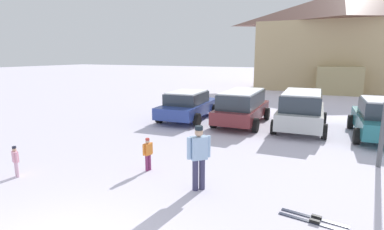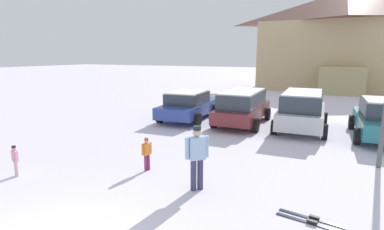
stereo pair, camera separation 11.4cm
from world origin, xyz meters
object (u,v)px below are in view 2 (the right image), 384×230
at_px(parked_blue_hatchback, 189,105).
at_px(parked_teal_hatchback, 383,119).
at_px(ski_lodge, 342,40).
at_px(skier_child_in_orange_jacket, 147,152).
at_px(pair_of_skis, 311,220).
at_px(parked_silver_wagon, 302,109).
at_px(skier_child_in_pink_snowsuit, 15,159).
at_px(skier_adult_in_blue_parka, 197,154).
at_px(parked_maroon_van, 243,106).

relative_size(parked_blue_hatchback, parked_teal_hatchback, 1.05).
distance_m(ski_lodge, skier_child_in_orange_jacket, 27.09).
bearing_deg(pair_of_skis, parked_silver_wagon, 98.07).
xyz_separation_m(parked_blue_hatchback, skier_child_in_pink_snowsuit, (-0.92, -8.99, -0.27)).
distance_m(parked_blue_hatchback, skier_adult_in_blue_parka, 8.54).
height_order(parked_blue_hatchback, parked_teal_hatchback, parked_teal_hatchback).
xyz_separation_m(skier_child_in_pink_snowsuit, pair_of_skis, (7.70, 1.17, -0.48)).
height_order(parked_maroon_van, pair_of_skis, parked_maroon_van).
bearing_deg(skier_child_in_orange_jacket, parked_blue_hatchback, 107.08).
height_order(skier_adult_in_blue_parka, skier_child_in_pink_snowsuit, skier_adult_in_blue_parka).
xyz_separation_m(ski_lodge, parked_blue_hatchback, (-6.98, -19.33, -3.97)).
bearing_deg(skier_adult_in_blue_parka, skier_child_in_orange_jacket, 164.27).
height_order(parked_teal_hatchback, skier_child_in_orange_jacket, parked_teal_hatchback).
bearing_deg(parked_silver_wagon, skier_adult_in_blue_parka, -101.76).
relative_size(parked_maroon_van, skier_child_in_pink_snowsuit, 5.26).
relative_size(parked_maroon_van, parked_teal_hatchback, 1.05).
height_order(ski_lodge, pair_of_skis, ski_lodge).
height_order(parked_blue_hatchback, skier_child_in_orange_jacket, parked_blue_hatchback).
bearing_deg(parked_teal_hatchback, parked_blue_hatchback, -179.61).
relative_size(parked_maroon_van, skier_child_in_orange_jacket, 4.74).
distance_m(skier_adult_in_blue_parka, skier_child_in_pink_snowsuit, 5.18).
height_order(skier_child_in_orange_jacket, skier_child_in_pink_snowsuit, skier_child_in_orange_jacket).
relative_size(parked_teal_hatchback, skier_child_in_orange_jacket, 4.51).
bearing_deg(pair_of_skis, skier_adult_in_blue_parka, 173.73).
bearing_deg(skier_adult_in_blue_parka, parked_teal_hatchback, 57.92).
bearing_deg(skier_adult_in_blue_parka, parked_blue_hatchback, 118.19).
bearing_deg(skier_child_in_orange_jacket, parked_silver_wagon, 64.14).
xyz_separation_m(parked_silver_wagon, skier_child_in_pink_snowsuit, (-6.56, -9.22, -0.44)).
xyz_separation_m(skier_child_in_orange_jacket, skier_adult_in_blue_parka, (1.89, -0.53, 0.38)).
bearing_deg(parked_blue_hatchback, parked_maroon_van, 3.75).
distance_m(ski_lodge, parked_maroon_van, 19.95).
height_order(skier_child_in_pink_snowsuit, pair_of_skis, skier_child_in_pink_snowsuit).
distance_m(skier_child_in_orange_jacket, pair_of_skis, 4.75).
bearing_deg(ski_lodge, pair_of_skis, -90.41).
relative_size(parked_teal_hatchback, skier_child_in_pink_snowsuit, 5.00).
bearing_deg(ski_lodge, parked_maroon_van, -102.07).
xyz_separation_m(parked_blue_hatchback, parked_teal_hatchback, (8.79, 0.06, 0.05)).
distance_m(parked_maroon_van, skier_child_in_pink_snowsuit, 9.95).
xyz_separation_m(parked_maroon_van, skier_adult_in_blue_parka, (1.14, -7.71, 0.05)).
xyz_separation_m(parked_blue_hatchback, pair_of_skis, (6.79, -7.83, -0.76)).
relative_size(parked_silver_wagon, skier_child_in_orange_jacket, 4.54).
distance_m(parked_maroon_van, pair_of_skis, 8.96).
distance_m(ski_lodge, pair_of_skis, 27.57).
height_order(parked_blue_hatchback, skier_adult_in_blue_parka, skier_adult_in_blue_parka).
bearing_deg(parked_blue_hatchback, skier_adult_in_blue_parka, -61.81).
xyz_separation_m(skier_child_in_orange_jacket, pair_of_skis, (4.64, -0.83, -0.54)).
xyz_separation_m(parked_teal_hatchback, skier_child_in_orange_jacket, (-6.64, -7.05, -0.27)).
relative_size(parked_blue_hatchback, skier_child_in_orange_jacket, 4.75).
bearing_deg(parked_maroon_van, ski_lodge, 77.93).
bearing_deg(parked_blue_hatchback, ski_lodge, 70.14).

